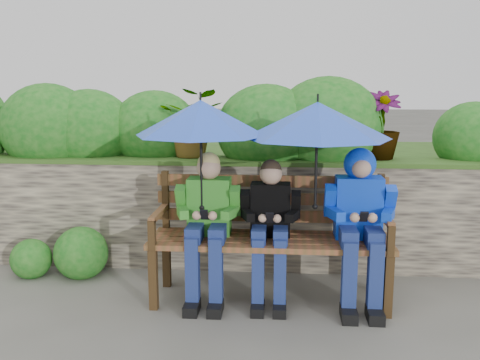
# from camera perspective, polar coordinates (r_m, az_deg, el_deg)

# --- Properties ---
(ground) EXTENTS (60.00, 60.00, 0.00)m
(ground) POSITION_cam_1_polar(r_m,az_deg,el_deg) (4.52, -0.11, -12.17)
(ground) COLOR #525149
(ground) RESTS_ON ground
(garden_backdrop) EXTENTS (8.00, 2.84, 1.83)m
(garden_backdrop) POSITION_cam_1_polar(r_m,az_deg,el_deg) (5.82, 0.53, -0.03)
(garden_backdrop) COLOR #3F3934
(garden_backdrop) RESTS_ON ground
(park_bench) EXTENTS (1.90, 0.56, 1.00)m
(park_bench) POSITION_cam_1_polar(r_m,az_deg,el_deg) (4.32, 3.25, -5.25)
(park_bench) COLOR #372512
(park_bench) RESTS_ON ground
(boy_left) EXTENTS (0.51, 0.59, 1.19)m
(boy_left) POSITION_cam_1_polar(r_m,az_deg,el_deg) (4.24, -3.46, -4.11)
(boy_left) COLOR #3D882D
(boy_left) RESTS_ON ground
(boy_middle) EXTENTS (0.47, 0.55, 1.14)m
(boy_middle) POSITION_cam_1_polar(r_m,az_deg,el_deg) (4.21, 3.23, -4.52)
(boy_middle) COLOR black
(boy_middle) RESTS_ON ground
(boy_right) EXTENTS (0.54, 0.66, 1.23)m
(boy_right) POSITION_cam_1_polar(r_m,az_deg,el_deg) (4.23, 12.66, -3.47)
(boy_right) COLOR #0035B5
(boy_right) RESTS_ON ground
(umbrella_left) EXTENTS (1.03, 1.03, 0.92)m
(umbrella_left) POSITION_cam_1_polar(r_m,az_deg,el_deg) (4.13, -4.21, 6.63)
(umbrella_left) COLOR blue
(umbrella_left) RESTS_ON ground
(umbrella_right) EXTENTS (1.14, 1.14, 0.89)m
(umbrella_right) POSITION_cam_1_polar(r_m,az_deg,el_deg) (4.11, 8.24, 6.33)
(umbrella_right) COLOR blue
(umbrella_right) RESTS_ON ground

